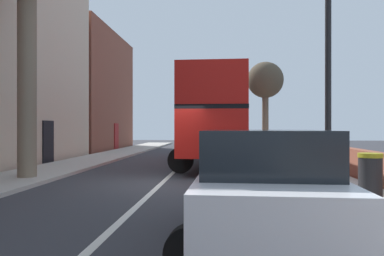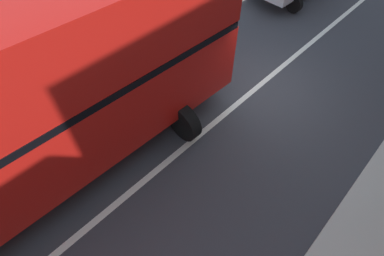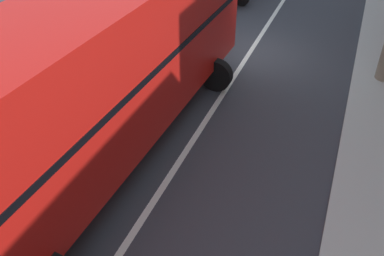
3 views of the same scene
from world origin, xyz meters
The scene contains 5 objects.
ground_plane centered at (0.00, 0.00, 0.00)m, with size 84.00×84.00×0.00m, color #333338.
road_centre_line centered at (0.00, 0.00, 0.00)m, with size 0.16×54.00×0.01m, color silver.
sidewalk_right centered at (4.90, 0.00, 0.06)m, with size 2.60×60.00×0.12m, color #B2ADA3.
boundary_wall_right centered at (6.45, 0.00, 0.52)m, with size 0.36×54.00×1.04m, color brown.
double_decker_bus centered at (1.70, 6.70, 2.36)m, with size 3.79×11.52×4.06m.
Camera 3 is at (-3.25, 13.87, 6.82)m, focal length 39.97 mm.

